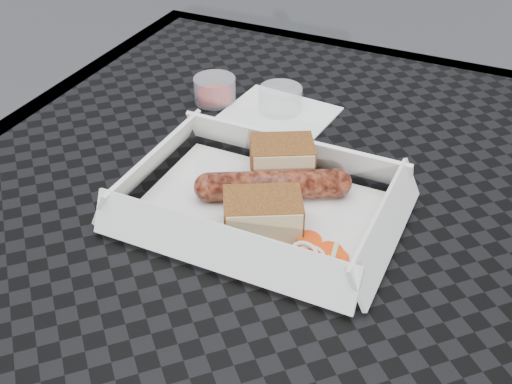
# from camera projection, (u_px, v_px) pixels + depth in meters

# --- Properties ---
(patio_table) EXTENTS (0.80, 0.80, 0.74)m
(patio_table) POSITION_uv_depth(u_px,v_px,m) (319.00, 278.00, 0.64)
(patio_table) COLOR black
(patio_table) RESTS_ON ground
(food_tray) EXTENTS (0.22, 0.15, 0.00)m
(food_tray) POSITION_uv_depth(u_px,v_px,m) (261.00, 210.00, 0.60)
(food_tray) COLOR white
(food_tray) RESTS_ON patio_table
(bratwurst) EXTENTS (0.14, 0.09, 0.03)m
(bratwurst) POSITION_uv_depth(u_px,v_px,m) (273.00, 185.00, 0.60)
(bratwurst) COLOR brown
(bratwurst) RESTS_ON food_tray
(bread_near) EXTENTS (0.07, 0.07, 0.04)m
(bread_near) POSITION_uv_depth(u_px,v_px,m) (282.00, 160.00, 0.63)
(bread_near) COLOR brown
(bread_near) RESTS_ON food_tray
(bread_far) EXTENTS (0.08, 0.07, 0.03)m
(bread_far) POSITION_uv_depth(u_px,v_px,m) (263.00, 214.00, 0.56)
(bread_far) COLOR brown
(bread_far) RESTS_ON food_tray
(veg_garnish) EXTENTS (0.03, 0.03, 0.00)m
(veg_garnish) POSITION_uv_depth(u_px,v_px,m) (318.00, 259.00, 0.54)
(veg_garnish) COLOR #F1410A
(veg_garnish) RESTS_ON food_tray
(napkin) EXTENTS (0.13, 0.13, 0.00)m
(napkin) POSITION_uv_depth(u_px,v_px,m) (275.00, 118.00, 0.74)
(napkin) COLOR white
(napkin) RESTS_ON patio_table
(condiment_cup_sauce) EXTENTS (0.05, 0.05, 0.03)m
(condiment_cup_sauce) POSITION_uv_depth(u_px,v_px,m) (215.00, 90.00, 0.77)
(condiment_cup_sauce) COLOR #990C0B
(condiment_cup_sauce) RESTS_ON patio_table
(condiment_cup_empty) EXTENTS (0.05, 0.05, 0.03)m
(condiment_cup_empty) POSITION_uv_depth(u_px,v_px,m) (280.00, 100.00, 0.75)
(condiment_cup_empty) COLOR silver
(condiment_cup_empty) RESTS_ON patio_table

